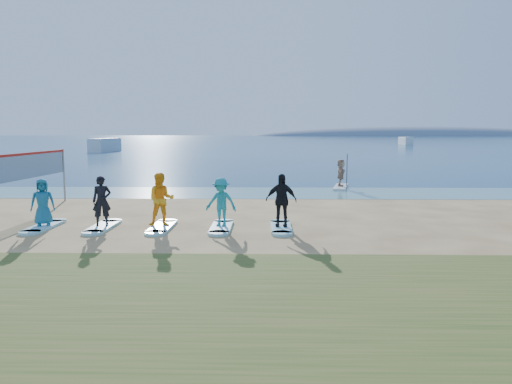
{
  "coord_description": "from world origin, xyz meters",
  "views": [
    {
      "loc": [
        1.16,
        -16.39,
        3.38
      ],
      "look_at": [
        0.78,
        2.0,
        1.1
      ],
      "focal_mm": 35.0,
      "sensor_mm": 36.0,
      "label": 1
    }
  ],
  "objects_px": {
    "paddleboarder": "(341,173)",
    "boat_offshore_b": "(405,145)",
    "surfboard_3": "(221,227)",
    "student_4": "(281,200)",
    "student_1": "(102,201)",
    "student_2": "(161,199)",
    "student_0": "(43,202)",
    "student_3": "(221,202)",
    "surfboard_0": "(44,226)",
    "boat_offshore_a": "(105,152)",
    "surfboard_4": "(281,227)",
    "volleyball_net": "(13,168)",
    "surfboard_2": "(162,227)",
    "paddleboard": "(341,187)",
    "surfboard_1": "(103,227)"
  },
  "relations": [
    {
      "from": "surfboard_2",
      "to": "student_3",
      "type": "xyz_separation_m",
      "value": [
        2.07,
        0.0,
        0.88
      ]
    },
    {
      "from": "paddleboarder",
      "to": "surfboard_4",
      "type": "xyz_separation_m",
      "value": [
        -3.88,
        -12.33,
        -0.86
      ]
    },
    {
      "from": "boat_offshore_a",
      "to": "surfboard_2",
      "type": "height_order",
      "value": "boat_offshore_a"
    },
    {
      "from": "surfboard_0",
      "to": "student_3",
      "type": "height_order",
      "value": "student_3"
    },
    {
      "from": "surfboard_4",
      "to": "boat_offshore_a",
      "type": "bearing_deg",
      "value": 112.86
    },
    {
      "from": "student_3",
      "to": "student_4",
      "type": "bearing_deg",
      "value": 13.09
    },
    {
      "from": "surfboard_3",
      "to": "surfboard_4",
      "type": "bearing_deg",
      "value": 0.0
    },
    {
      "from": "student_4",
      "to": "student_3",
      "type": "bearing_deg",
      "value": -173.6
    },
    {
      "from": "surfboard_3",
      "to": "student_4",
      "type": "relative_size",
      "value": 1.21
    },
    {
      "from": "surfboard_2",
      "to": "boat_offshore_a",
      "type": "bearing_deg",
      "value": 109.55
    },
    {
      "from": "surfboard_0",
      "to": "student_0",
      "type": "xyz_separation_m",
      "value": [
        0.0,
        0.0,
        0.86
      ]
    },
    {
      "from": "volleyball_net",
      "to": "boat_offshore_a",
      "type": "xyz_separation_m",
      "value": [
        -15.84,
        59.99,
        -1.9
      ]
    },
    {
      "from": "student_1",
      "to": "student_2",
      "type": "relative_size",
      "value": 0.94
    },
    {
      "from": "surfboard_1",
      "to": "surfboard_3",
      "type": "bearing_deg",
      "value": 0.0
    },
    {
      "from": "boat_offshore_b",
      "to": "surfboard_0",
      "type": "height_order",
      "value": "boat_offshore_b"
    },
    {
      "from": "surfboard_1",
      "to": "student_2",
      "type": "relative_size",
      "value": 1.19
    },
    {
      "from": "surfboard_3",
      "to": "student_4",
      "type": "xyz_separation_m",
      "value": [
        2.07,
        0.0,
        0.95
      ]
    },
    {
      "from": "boat_offshore_a",
      "to": "student_4",
      "type": "xyz_separation_m",
      "value": [
        26.22,
        -62.2,
        1.0
      ]
    },
    {
      "from": "paddleboarder",
      "to": "surfboard_3",
      "type": "relative_size",
      "value": 0.71
    },
    {
      "from": "boat_offshore_a",
      "to": "student_2",
      "type": "distance_m",
      "value": 66.01
    },
    {
      "from": "surfboard_2",
      "to": "surfboard_3",
      "type": "relative_size",
      "value": 1.0
    },
    {
      "from": "paddleboarder",
      "to": "student_0",
      "type": "height_order",
      "value": "student_0"
    },
    {
      "from": "boat_offshore_b",
      "to": "student_3",
      "type": "bearing_deg",
      "value": -109.69
    },
    {
      "from": "surfboard_4",
      "to": "student_1",
      "type": "bearing_deg",
      "value": 180.0
    },
    {
      "from": "student_2",
      "to": "student_3",
      "type": "xyz_separation_m",
      "value": [
        2.07,
        0.0,
        -0.09
      ]
    },
    {
      "from": "paddleboard",
      "to": "surfboard_3",
      "type": "bearing_deg",
      "value": -103.49
    },
    {
      "from": "surfboard_0",
      "to": "surfboard_4",
      "type": "xyz_separation_m",
      "value": [
        8.28,
        0.0,
        0.0
      ]
    },
    {
      "from": "surfboard_2",
      "to": "student_2",
      "type": "bearing_deg",
      "value": 0.0
    },
    {
      "from": "surfboard_3",
      "to": "student_4",
      "type": "bearing_deg",
      "value": 0.0
    },
    {
      "from": "surfboard_0",
      "to": "paddleboarder",
      "type": "bearing_deg",
      "value": 45.43
    },
    {
      "from": "paddleboarder",
      "to": "boat_offshore_b",
      "type": "bearing_deg",
      "value": -7.07
    },
    {
      "from": "student_1",
      "to": "student_3",
      "type": "bearing_deg",
      "value": -17.9
    },
    {
      "from": "surfboard_1",
      "to": "boat_offshore_a",
      "type": "bearing_deg",
      "value": 107.84
    },
    {
      "from": "student_1",
      "to": "surfboard_4",
      "type": "distance_m",
      "value": 6.27
    },
    {
      "from": "student_0",
      "to": "surfboard_2",
      "type": "height_order",
      "value": "student_0"
    },
    {
      "from": "student_0",
      "to": "student_1",
      "type": "xyz_separation_m",
      "value": [
        2.07,
        0.0,
        0.05
      ]
    },
    {
      "from": "surfboard_1",
      "to": "boat_offshore_b",
      "type": "bearing_deg",
      "value": 69.31
    },
    {
      "from": "surfboard_4",
      "to": "surfboard_3",
      "type": "bearing_deg",
      "value": 180.0
    },
    {
      "from": "volleyball_net",
      "to": "boat_offshore_b",
      "type": "distance_m",
      "value": 109.63
    },
    {
      "from": "boat_offshore_b",
      "to": "surfboard_2",
      "type": "bearing_deg",
      "value": -110.72
    },
    {
      "from": "surfboard_2",
      "to": "surfboard_4",
      "type": "distance_m",
      "value": 4.14
    },
    {
      "from": "boat_offshore_a",
      "to": "surfboard_4",
      "type": "distance_m",
      "value": 67.5
    },
    {
      "from": "boat_offshore_b",
      "to": "student_3",
      "type": "relative_size",
      "value": 3.73
    },
    {
      "from": "boat_offshore_b",
      "to": "surfboard_0",
      "type": "relative_size",
      "value": 2.83
    },
    {
      "from": "surfboard_4",
      "to": "volleyball_net",
      "type": "bearing_deg",
      "value": 167.98
    },
    {
      "from": "paddleboard",
      "to": "surfboard_1",
      "type": "relative_size",
      "value": 1.36
    },
    {
      "from": "student_2",
      "to": "volleyball_net",
      "type": "bearing_deg",
      "value": 151.28
    },
    {
      "from": "paddleboarder",
      "to": "student_3",
      "type": "height_order",
      "value": "student_3"
    },
    {
      "from": "student_2",
      "to": "surfboard_0",
      "type": "bearing_deg",
      "value": 170.78
    },
    {
      "from": "student_1",
      "to": "surfboard_2",
      "type": "height_order",
      "value": "student_1"
    }
  ]
}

